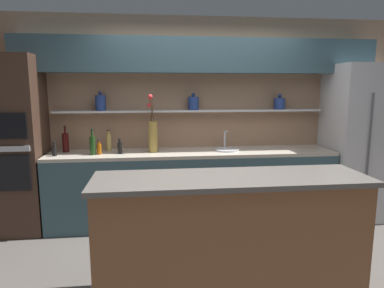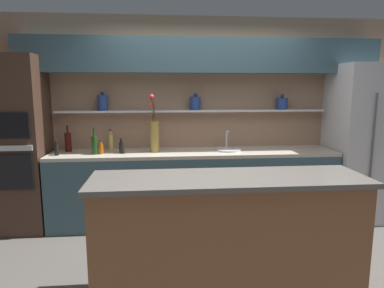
{
  "view_description": "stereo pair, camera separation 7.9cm",
  "coord_description": "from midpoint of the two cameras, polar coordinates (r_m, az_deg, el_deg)",
  "views": [
    {
      "loc": [
        -0.61,
        -2.92,
        1.71
      ],
      "look_at": [
        -0.21,
        0.43,
        1.15
      ],
      "focal_mm": 32.0,
      "sensor_mm": 36.0,
      "label": 1
    },
    {
      "loc": [
        -0.53,
        -2.93,
        1.71
      ],
      "look_at": [
        -0.21,
        0.43,
        1.15
      ],
      "focal_mm": 32.0,
      "sensor_mm": 36.0,
      "label": 2
    }
  ],
  "objects": [
    {
      "name": "island_counter",
      "position": [
        2.87,
        6.81,
        -15.26
      ],
      "size": [
        2.16,
        0.61,
        1.02
      ],
      "color": "brown",
      "rests_on": "ground_plane"
    },
    {
      "name": "back_wall_unit",
      "position": [
        4.49,
        1.91,
        7.43
      ],
      "size": [
        5.2,
        0.44,
        2.6
      ],
      "color": "#937056",
      "rests_on": "ground_plane"
    },
    {
      "name": "bottle_wine_3",
      "position": [
        4.48,
        -19.47,
        0.36
      ],
      "size": [
        0.08,
        0.08,
        0.33
      ],
      "color": "#380C0C",
      "rests_on": "back_counter_unit"
    },
    {
      "name": "bottle_sauce_2",
      "position": [
        4.28,
        -21.16,
        -0.83
      ],
      "size": [
        0.05,
        0.05,
        0.17
      ],
      "color": "black",
      "rests_on": "back_counter_unit"
    },
    {
      "name": "oven_tower",
      "position": [
        4.54,
        -26.99,
        -0.12
      ],
      "size": [
        0.71,
        0.64,
        2.07
      ],
      "color": "#3D281E",
      "rests_on": "ground_plane"
    },
    {
      "name": "ground_plane",
      "position": [
        3.44,
        5.22,
        -20.43
      ],
      "size": [
        12.0,
        12.0,
        0.0
      ],
      "primitive_type": "plane",
      "color": "#4C4742"
    },
    {
      "name": "sink_fixture",
      "position": [
        4.33,
        6.55,
        -0.79
      ],
      "size": [
        0.32,
        0.32,
        0.25
      ],
      "color": "#B7B7BC",
      "rests_on": "back_counter_unit"
    },
    {
      "name": "refrigerator",
      "position": [
        4.98,
        27.6,
        0.17
      ],
      "size": [
        0.92,
        0.73,
        2.0
      ],
      "color": "#B7B7BC",
      "rests_on": "ground_plane"
    },
    {
      "name": "bottle_sauce_1",
      "position": [
        4.21,
        -14.41,
        -0.68
      ],
      "size": [
        0.05,
        0.05,
        0.17
      ],
      "color": "#9E4C0A",
      "rests_on": "back_counter_unit"
    },
    {
      "name": "back_counter_unit",
      "position": [
        4.37,
        0.92,
        -7.14
      ],
      "size": [
        3.53,
        0.62,
        0.92
      ],
      "color": "#334C56",
      "rests_on": "ground_plane"
    },
    {
      "name": "bottle_sauce_4",
      "position": [
        4.2,
        -11.16,
        -0.51
      ],
      "size": [
        0.06,
        0.06,
        0.18
      ],
      "color": "black",
      "rests_on": "back_counter_unit"
    },
    {
      "name": "flower_vase",
      "position": [
        4.21,
        -5.76,
        1.69
      ],
      "size": [
        0.12,
        0.17,
        0.71
      ],
      "color": "olive",
      "rests_on": "back_counter_unit"
    },
    {
      "name": "bottle_wine_5",
      "position": [
        4.2,
        -15.44,
        -0.1
      ],
      "size": [
        0.07,
        0.07,
        0.31
      ],
      "color": "#193814",
      "rests_on": "back_counter_unit"
    },
    {
      "name": "bottle_spirit_0",
      "position": [
        4.4,
        -12.89,
        0.37
      ],
      "size": [
        0.06,
        0.06,
        0.27
      ],
      "color": "tan",
      "rests_on": "back_counter_unit"
    }
  ]
}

